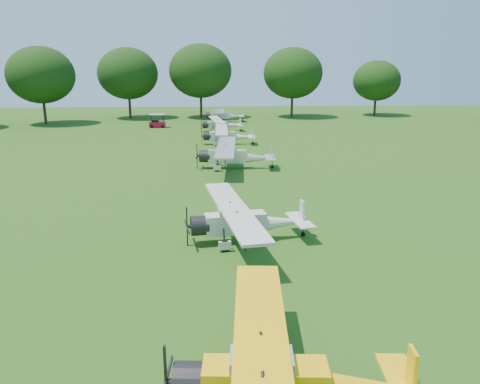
% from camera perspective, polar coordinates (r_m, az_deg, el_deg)
% --- Properties ---
extents(ground, '(160.00, 160.00, 0.00)m').
position_cam_1_polar(ground, '(30.07, -1.86, -2.38)').
color(ground, '#1C4A12').
rests_on(ground, ground).
extents(tree_belt, '(137.36, 130.27, 14.52)m').
position_cam_1_polar(tree_belt, '(29.20, 5.20, 13.07)').
color(tree_belt, black).
rests_on(tree_belt, ground).
extents(aircraft_2, '(6.82, 10.87, 2.14)m').
position_cam_1_polar(aircraft_2, '(13.10, 5.47, -21.52)').
color(aircraft_2, '#FFBA0A').
rests_on(aircraft_2, ground).
extents(aircraft_3, '(6.74, 10.68, 2.10)m').
position_cam_1_polar(aircraft_3, '(24.70, 0.56, -3.34)').
color(aircraft_3, silver).
rests_on(aircraft_3, ground).
extents(aircraft_4, '(7.21, 11.49, 2.26)m').
position_cam_1_polar(aircraft_4, '(42.41, -0.83, 4.64)').
color(aircraft_4, silver).
rests_on(aircraft_4, ground).
extents(aircraft_5, '(6.39, 10.16, 2.01)m').
position_cam_1_polar(aircraft_5, '(55.75, -1.67, 7.02)').
color(aircraft_5, silver).
rests_on(aircraft_5, ground).
extents(aircraft_6, '(6.01, 9.56, 1.88)m').
position_cam_1_polar(aircraft_6, '(67.17, -2.39, 8.33)').
color(aircraft_6, silver).
rests_on(aircraft_6, ground).
extents(aircraft_7, '(6.74, 10.71, 2.12)m').
position_cam_1_polar(aircraft_7, '(78.88, -2.10, 9.45)').
color(aircraft_7, silver).
rests_on(aircraft_7, ground).
extents(golf_cart, '(2.38, 1.50, 2.00)m').
position_cam_1_polar(golf_cart, '(72.45, -10.08, 8.28)').
color(golf_cart, '#A60B23').
rests_on(golf_cart, ground).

